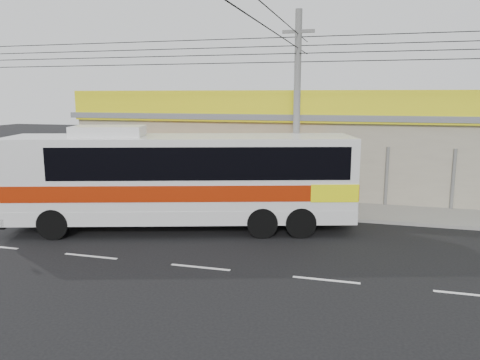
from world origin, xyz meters
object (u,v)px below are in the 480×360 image
(motorbike_red, at_px, (195,187))
(coach_bus, at_px, (187,175))
(motorbike_dark, at_px, (29,186))
(utility_pole, at_px, (298,48))

(motorbike_red, bearing_deg, coach_bus, -172.67)
(coach_bus, relative_size, motorbike_dark, 8.05)
(motorbike_red, distance_m, utility_pole, 9.24)
(coach_bus, relative_size, utility_pole, 0.41)
(motorbike_dark, height_order, utility_pole, utility_pole)
(coach_bus, height_order, motorbike_red, coach_bus)
(coach_bus, bearing_deg, motorbike_red, 91.10)
(utility_pole, bearing_deg, motorbike_dark, 178.00)
(motorbike_dark, xyz_separation_m, utility_pole, (14.35, -0.50, 6.72))
(motorbike_dark, bearing_deg, utility_pole, -62.90)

